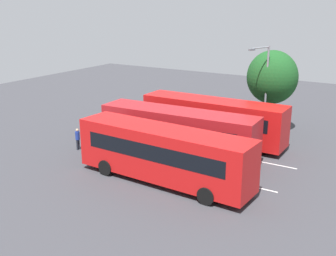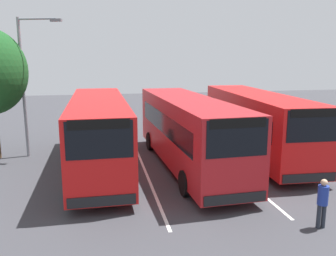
{
  "view_description": "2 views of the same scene",
  "coord_description": "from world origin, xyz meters",
  "px_view_note": "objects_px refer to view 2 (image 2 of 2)",
  "views": [
    {
      "loc": [
        -12.88,
        23.71,
        10.26
      ],
      "look_at": [
        1.42,
        0.16,
        2.0
      ],
      "focal_mm": 44.57,
      "sensor_mm": 36.0,
      "label": 1
    },
    {
      "loc": [
        16.75,
        -4.12,
        5.23
      ],
      "look_at": [
        -0.34,
        -0.69,
        1.73
      ],
      "focal_mm": 37.95,
      "sensor_mm": 36.0,
      "label": 2
    }
  ],
  "objects_px": {
    "bus_center_left": "(188,130)",
    "bus_center_right": "(256,121)",
    "street_lamp": "(27,78)",
    "pedestrian": "(323,200)",
    "bus_far_left": "(99,130)"
  },
  "relations": [
    {
      "from": "bus_far_left",
      "to": "pedestrian",
      "type": "height_order",
      "value": "bus_far_left"
    },
    {
      "from": "pedestrian",
      "to": "bus_far_left",
      "type": "bearing_deg",
      "value": 46.53
    },
    {
      "from": "street_lamp",
      "to": "bus_far_left",
      "type": "bearing_deg",
      "value": -18.3
    },
    {
      "from": "pedestrian",
      "to": "street_lamp",
      "type": "height_order",
      "value": "street_lamp"
    },
    {
      "from": "bus_far_left",
      "to": "pedestrian",
      "type": "distance_m",
      "value": 10.14
    },
    {
      "from": "bus_far_left",
      "to": "pedestrian",
      "type": "bearing_deg",
      "value": 41.12
    },
    {
      "from": "bus_center_right",
      "to": "pedestrian",
      "type": "xyz_separation_m",
      "value": [
        8.33,
        -1.65,
        -0.9
      ]
    },
    {
      "from": "bus_center_right",
      "to": "street_lamp",
      "type": "distance_m",
      "value": 12.21
    },
    {
      "from": "bus_far_left",
      "to": "bus_center_right",
      "type": "xyz_separation_m",
      "value": [
        -0.72,
        8.3,
        0.0
      ]
    },
    {
      "from": "bus_center_left",
      "to": "bus_center_right",
      "type": "bearing_deg",
      "value": 106.13
    },
    {
      "from": "street_lamp",
      "to": "pedestrian",
      "type": "bearing_deg",
      "value": -26.14
    },
    {
      "from": "pedestrian",
      "to": "street_lamp",
      "type": "bearing_deg",
      "value": 49.98
    },
    {
      "from": "bus_center_right",
      "to": "bus_far_left",
      "type": "bearing_deg",
      "value": -82.22
    },
    {
      "from": "pedestrian",
      "to": "street_lamp",
      "type": "distance_m",
      "value": 14.85
    },
    {
      "from": "bus_center_left",
      "to": "street_lamp",
      "type": "height_order",
      "value": "street_lamp"
    }
  ]
}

